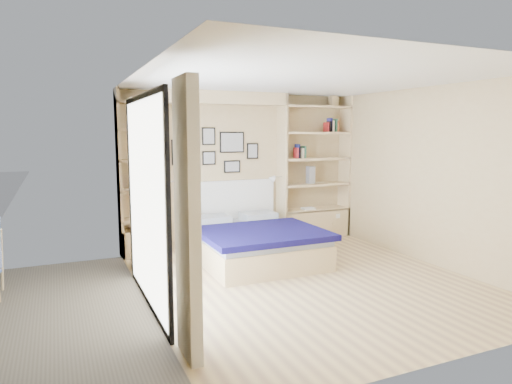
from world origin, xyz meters
name	(u,v)px	position (x,y,z in m)	size (l,w,h in m)	color
ground	(306,281)	(0.00, 0.00, 0.00)	(4.50, 4.50, 0.00)	#D2B67A
room_shell	(234,185)	(-0.39, 1.52, 1.08)	(4.50, 4.50, 4.50)	tan
bed	(252,241)	(-0.24, 1.17, 0.27)	(1.69, 2.12, 1.07)	beige
photo_gallery	(215,148)	(-0.45, 2.22, 1.60)	(1.48, 0.02, 0.82)	black
reading_lamps	(228,180)	(-0.30, 2.00, 1.10)	(1.92, 0.12, 0.15)	silver
shelf_decor	(301,143)	(1.07, 2.07, 1.69)	(3.54, 0.23, 2.03)	#B5232A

